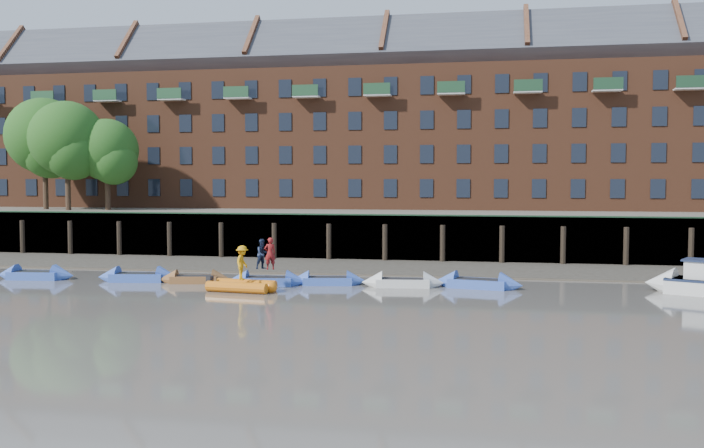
% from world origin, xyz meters
% --- Properties ---
extents(ground, '(220.00, 220.00, 0.00)m').
position_xyz_m(ground, '(0.00, 0.00, 0.00)').
color(ground, '#645F57').
rests_on(ground, ground).
extents(foreshore, '(110.00, 8.00, 0.50)m').
position_xyz_m(foreshore, '(0.00, 18.00, 0.00)').
color(foreshore, '#3D382F').
rests_on(foreshore, ground).
extents(mud_band, '(110.00, 1.60, 0.10)m').
position_xyz_m(mud_band, '(0.00, 14.60, 0.00)').
color(mud_band, '#4C4336').
rests_on(mud_band, ground).
extents(river_wall, '(110.00, 1.23, 3.30)m').
position_xyz_m(river_wall, '(-0.00, 22.38, 1.59)').
color(river_wall, '#2D2A26').
rests_on(river_wall, ground).
extents(bank_terrace, '(110.00, 28.00, 3.20)m').
position_xyz_m(bank_terrace, '(0.00, 36.00, 1.60)').
color(bank_terrace, '#5E594D').
rests_on(bank_terrace, ground).
extents(apartment_terrace, '(80.60, 15.56, 20.98)m').
position_xyz_m(apartment_terrace, '(-0.00, 36.99, 12.82)').
color(apartment_terrace, brown).
rests_on(apartment_terrace, bank_terrace).
extents(tree_cluster, '(11.76, 7.74, 9.40)m').
position_xyz_m(tree_cluster, '(-25.62, 27.35, 9.00)').
color(tree_cluster, '#3A281C').
rests_on(tree_cluster, bank_terrace).
extents(rowboat_0, '(4.64, 1.72, 1.32)m').
position_xyz_m(rowboat_0, '(-16.46, 9.02, 0.23)').
color(rowboat_0, blue).
rests_on(rowboat_0, ground).
extents(rowboat_1, '(4.75, 1.97, 1.34)m').
position_xyz_m(rowboat_1, '(-10.23, 9.26, 0.24)').
color(rowboat_1, blue).
rests_on(rowboat_1, ground).
extents(rowboat_2, '(4.13, 1.90, 1.16)m').
position_xyz_m(rowboat_2, '(-6.87, 9.28, 0.21)').
color(rowboat_2, brown).
rests_on(rowboat_2, ground).
extents(rowboat_3, '(4.44, 1.80, 1.25)m').
position_xyz_m(rowboat_3, '(-2.68, 9.20, 0.22)').
color(rowboat_3, blue).
rests_on(rowboat_3, ground).
extents(rowboat_4, '(4.28, 1.87, 1.20)m').
position_xyz_m(rowboat_4, '(0.53, 9.95, 0.21)').
color(rowboat_4, blue).
rests_on(rowboat_4, ground).
extents(rowboat_5, '(4.51, 1.73, 1.28)m').
position_xyz_m(rowboat_5, '(4.64, 9.89, 0.23)').
color(rowboat_5, silver).
rests_on(rowboat_5, ground).
extents(rowboat_6, '(4.87, 2.25, 1.36)m').
position_xyz_m(rowboat_6, '(8.59, 10.20, 0.24)').
color(rowboat_6, blue).
rests_on(rowboat_6, ground).
extents(rib_tender, '(3.68, 2.10, 0.62)m').
position_xyz_m(rib_tender, '(-3.16, 6.80, 0.27)').
color(rib_tender, orange).
rests_on(rib_tender, ground).
extents(motor_launch, '(5.69, 3.95, 2.25)m').
position_xyz_m(motor_launch, '(19.28, 10.07, 0.57)').
color(motor_launch, silver).
rests_on(motor_launch, ground).
extents(person_rower_a, '(0.76, 0.67, 1.74)m').
position_xyz_m(person_rower_a, '(-2.53, 9.28, 1.71)').
color(person_rower_a, maroon).
rests_on(person_rower_a, rowboat_3).
extents(person_rower_b, '(1.00, 1.01, 1.65)m').
position_xyz_m(person_rower_b, '(-2.97, 9.37, 1.67)').
color(person_rower_b, '#19233F').
rests_on(person_rower_b, rowboat_3).
extents(person_rib_crew, '(0.67, 1.15, 1.77)m').
position_xyz_m(person_rib_crew, '(-3.26, 6.82, 1.47)').
color(person_rib_crew, orange).
rests_on(person_rib_crew, rib_tender).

